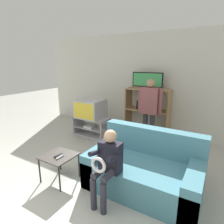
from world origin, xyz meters
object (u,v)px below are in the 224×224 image
tv_stand (92,126)px  television_main (91,109)px  couch (145,170)px  folding_stool (110,130)px  person_seated_child (107,162)px  media_shelf (147,112)px  remote_control_black (58,156)px  snack_table (59,158)px  television_flat (147,81)px  person_standing_adult (149,107)px  remote_control_white (60,157)px

tv_stand → television_main: bearing=176.6°
television_main → couch: television_main is taller
folding_stool → person_seated_child: 1.56m
television_main → media_shelf: 1.46m
media_shelf → remote_control_black: 2.66m
folding_stool → snack_table: bearing=-96.2°
folding_stool → couch: (1.09, -0.79, -0.17)m
tv_stand → remote_control_black: 2.05m
television_flat → person_standing_adult: 0.83m
remote_control_white → media_shelf: bearing=79.8°
person_seated_child → tv_stand: bearing=131.4°
tv_stand → folding_stool: bearing=-31.3°
person_seated_child → television_main: bearing=131.7°
television_flat → folding_stool: television_flat is taller
television_main → couch: 2.44m
media_shelf → television_flat: size_ratio=1.58×
television_main → person_standing_adult: (1.54, 0.10, 0.22)m
tv_stand → folding_stool: folding_stool is taller
tv_stand → person_standing_adult: size_ratio=0.60×
television_flat → couch: 2.44m
television_main → media_shelf: bearing=29.3°
snack_table → person_seated_child: 0.94m
television_flat → remote_control_white: (-0.41, -2.61, -0.97)m
folding_stool → remote_control_black: bearing=-95.4°
media_shelf → remote_control_black: (-0.49, -2.61, -0.18)m
television_flat → remote_control_white: 2.82m
person_standing_adult → snack_table: bearing=-111.4°
remote_control_black → remote_control_white: same height
television_main → person_seated_child: person_seated_child is taller
remote_control_white → couch: bearing=26.0°
couch → person_seated_child: bearing=-120.0°
remote_control_black → person_seated_child: (0.90, 0.01, 0.15)m
couch → tv_stand: bearing=146.1°
couch → person_standing_adult: (-0.46, 1.43, 0.64)m
person_standing_adult → person_seated_child: (0.14, -1.98, -0.32)m
television_flat → person_standing_adult: (0.29, -0.60, -0.50)m
tv_stand → remote_control_white: bearing=-66.9°
tv_stand → person_seated_child: bearing=-48.6°
folding_stool → person_standing_adult: (0.63, 0.64, 0.46)m
tv_stand → television_flat: size_ratio=1.17×
tv_stand → television_flat: bearing=29.7°
folding_stool → remote_control_white: (-0.07, -1.38, -0.01)m
television_flat → media_shelf: bearing=33.2°
television_flat → remote_control_white: television_flat is taller
media_shelf → person_seated_child: (0.41, -2.60, -0.03)m
tv_stand → folding_stool: 1.06m
remote_control_black → couch: 1.35m
couch → person_seated_child: 0.71m
folding_stool → couch: 1.36m
folding_stool → remote_control_black: (-0.13, -1.35, -0.01)m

